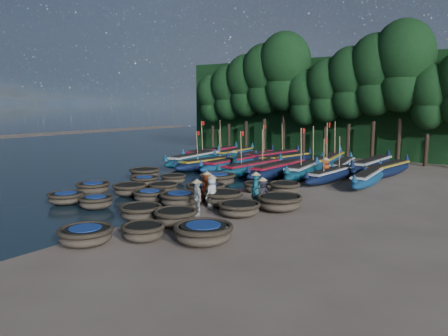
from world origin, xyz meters
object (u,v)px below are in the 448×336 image
Objects in this scene: long_boat_5 at (278,169)px; long_boat_9 at (212,154)px; long_boat_3 at (231,164)px; fisherman_3 at (262,193)px; coracle_16 at (163,188)px; fisherman_6 at (325,169)px; coracle_8 at (176,217)px; long_boat_16 at (372,165)px; long_boat_17 at (387,169)px; fisherman_5 at (234,162)px; coracle_11 at (130,189)px; coracle_17 at (206,190)px; coracle_20 at (145,174)px; long_boat_7 at (331,175)px; coracle_4 at (143,231)px; coracle_24 at (285,188)px; coracle_15 at (144,181)px; coracle_6 at (96,202)px; coracle_23 at (256,186)px; long_boat_2 at (209,163)px; coracle_19 at (279,202)px; coracle_21 at (173,179)px; long_boat_13 at (285,160)px; long_boat_15 at (342,166)px; coracle_18 at (223,198)px; long_boat_14 at (329,161)px; coracle_13 at (179,199)px; coracle_22 at (217,179)px; coracle_14 at (239,208)px; coracle_9 at (203,233)px; fisherman_2 at (207,188)px; long_boat_11 at (252,157)px; coracle_5 at (66,197)px; long_boat_1 at (195,159)px; long_boat_10 at (235,154)px; fisherman_0 at (212,191)px; coracle_3 at (86,235)px; coracle_7 at (141,212)px; fisherman_4 at (197,197)px; fisherman_1 at (256,189)px.

long_boat_9 reaches higher than long_boat_5.
fisherman_3 is at bearing -46.98° from long_boat_3.
coracle_16 is 1.23× the size of fisherman_6.
fisherman_3 reaches higher than coracle_8.
long_boat_16 reaches higher than long_boat_17.
fisherman_6 is (7.26, 0.63, -0.02)m from fisherman_5.
long_boat_3 is at bearing 90.57° from fisherman_3.
coracle_17 is at bearing 28.44° from coracle_11.
coracle_11 is 5.27m from coracle_20.
long_boat_7 is 0.83× the size of long_boat_16.
fisherman_6 reaches higher than coracle_4.
coracle_15 is at bearing -160.92° from coracle_24.
long_boat_16 reaches higher than coracle_4.
coracle_6 reaches higher than coracle_23.
long_boat_2 reaches higher than coracle_17.
coracle_19 is 9.66m from coracle_21.
coracle_21 is at bearing -89.34° from long_boat_13.
long_boat_5 is (-1.59, 5.75, 0.20)m from coracle_23.
long_boat_15 is (8.23, 13.35, 0.11)m from coracle_15.
coracle_18 is 9.63m from coracle_20.
coracle_11 is at bearing -85.29° from long_boat_3.
coracle_8 reaches higher than coracle_23.
long_boat_14 is at bearing 65.74° from coracle_15.
coracle_6 is (-5.83, 2.32, -0.01)m from coracle_4.
coracle_13 is at bearing -86.92° from long_boat_5.
coracle_22 is (3.66, 3.01, 0.07)m from coracle_15.
coracle_6 is 8.49m from coracle_20.
long_boat_17 reaches higher than coracle_14.
fisherman_2 is at bearing 126.45° from coracle_9.
coracle_14 is 0.24× the size of long_boat_9.
long_boat_11 is 12.13m from long_boat_17.
fisherman_6 is (8.69, 8.86, 0.46)m from coracle_15.
long_boat_1 is at bearing 103.32° from coracle_5.
long_boat_10 is (-12.45, 6.58, 0.02)m from long_boat_7.
coracle_4 is 1.00× the size of coracle_24.
coracle_6 is 5.96m from fisherman_0.
coracle_9 is at bearing 37.44° from coracle_3.
fisherman_0 is (8.19, -10.46, 0.37)m from long_boat_2.
long_boat_3 is at bearing 13.90° from fisherman_6.
coracle_13 is 0.85× the size of coracle_20.
long_boat_3 reaches higher than coracle_7.
coracle_22 is at bearing 112.29° from coracle_4.
coracle_14 is 0.24× the size of long_boat_16.
coracle_14 is 0.27× the size of long_boat_17.
coracle_15 is at bearing -48.58° from fisherman_5.
coracle_7 is 0.27× the size of long_boat_5.
coracle_6 is 1.13× the size of fisherman_4.
long_boat_11 is 17.21m from fisherman_1.
coracle_11 is 0.94× the size of coracle_20.
coracle_9 is at bearing -80.19° from coracle_24.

